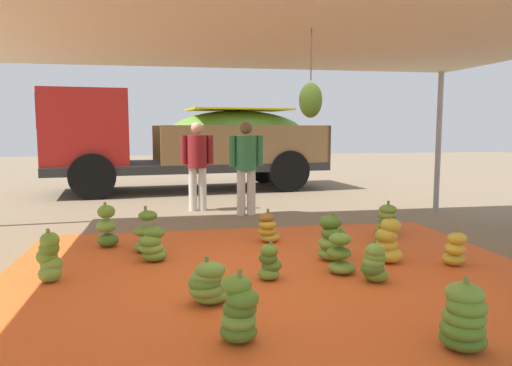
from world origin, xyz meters
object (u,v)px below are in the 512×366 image
object	(u,v)px
banana_bunch_7	(388,242)
banana_bunch_12	(374,264)
banana_bunch_0	(268,229)
banana_bunch_1	(146,233)
banana_bunch_13	(340,255)
banana_bunch_2	(239,311)
banana_bunch_5	(208,284)
banana_bunch_4	(332,239)
worker_0	(246,161)
banana_bunch_10	(152,245)
banana_bunch_8	(49,258)
banana_bunch_6	(455,250)
worker_1	(197,159)
banana_bunch_3	(464,319)
banana_bunch_9	(387,221)
banana_bunch_14	(269,263)
banana_bunch_11	(107,228)
cargo_truck_main	(182,140)

from	to	relation	value
banana_bunch_7	banana_bunch_12	distance (m)	0.79
banana_bunch_0	banana_bunch_1	distance (m)	1.61
banana_bunch_0	banana_bunch_13	bearing A→B (deg)	-73.14
banana_bunch_2	banana_bunch_5	distance (m)	0.82
banana_bunch_4	worker_0	xyz separation A→B (m)	(-0.49, 3.15, 0.70)
banana_bunch_10	banana_bunch_8	bearing A→B (deg)	-150.07
banana_bunch_0	worker_0	world-z (taller)	worker_0
banana_bunch_6	worker_1	distance (m)	5.03
banana_bunch_2	banana_bunch_3	xyz separation A→B (m)	(1.50, -0.43, -0.00)
banana_bunch_3	banana_bunch_1	bearing A→B (deg)	125.72
banana_bunch_1	banana_bunch_9	xyz separation A→B (m)	(3.34, 0.28, -0.02)
banana_bunch_14	worker_1	distance (m)	4.46
banana_bunch_1	banana_bunch_3	distance (m)	3.89
banana_bunch_10	banana_bunch_11	world-z (taller)	banana_bunch_11
banana_bunch_10	cargo_truck_main	size ratio (longest dim) A/B	0.07
banana_bunch_4	banana_bunch_12	distance (m)	0.86
worker_0	worker_1	distance (m)	1.03
banana_bunch_6	worker_1	xyz separation A→B (m)	(-2.59, 4.24, 0.78)
banana_bunch_8	banana_bunch_13	xyz separation A→B (m)	(2.96, -0.27, -0.04)
banana_bunch_10	worker_0	distance (m)	3.30
banana_bunch_2	worker_1	world-z (taller)	worker_1
banana_bunch_9	banana_bunch_13	size ratio (longest dim) A/B	1.02
banana_bunch_6	banana_bunch_4	bearing A→B (deg)	160.80
banana_bunch_14	worker_0	world-z (taller)	worker_0
banana_bunch_1	worker_1	world-z (taller)	worker_1
banana_bunch_7	banana_bunch_10	size ratio (longest dim) A/B	1.20
banana_bunch_9	worker_1	xyz separation A→B (m)	(-2.51, 2.72, 0.74)
banana_bunch_9	worker_0	distance (m)	2.78
banana_bunch_1	banana_bunch_2	bearing A→B (deg)	-74.34
banana_bunch_9	banana_bunch_10	size ratio (longest dim) A/B	1.13
banana_bunch_0	banana_bunch_3	size ratio (longest dim) A/B	0.87
banana_bunch_6	banana_bunch_12	distance (m)	1.20
banana_bunch_10	banana_bunch_12	bearing A→B (deg)	-28.18
banana_bunch_7	banana_bunch_13	bearing A→B (deg)	-155.45
banana_bunch_6	cargo_truck_main	world-z (taller)	cargo_truck_main
banana_bunch_11	banana_bunch_1	bearing A→B (deg)	-34.08
banana_bunch_4	banana_bunch_13	xyz separation A→B (m)	(-0.08, -0.51, -0.05)
banana_bunch_3	banana_bunch_0	bearing A→B (deg)	101.23
banana_bunch_1	cargo_truck_main	xyz separation A→B (m)	(0.67, 6.09, 1.01)
banana_bunch_3	banana_bunch_13	bearing A→B (deg)	96.43
banana_bunch_4	banana_bunch_11	size ratio (longest dim) A/B	0.97
banana_bunch_3	banana_bunch_8	size ratio (longest dim) A/B	0.97
banana_bunch_3	banana_bunch_7	xyz separation A→B (m)	(0.48, 2.17, 0.01)
banana_bunch_2	cargo_truck_main	xyz separation A→B (m)	(-0.10, 8.82, 1.01)
banana_bunch_9	cargo_truck_main	bearing A→B (deg)	114.72
banana_bunch_2	banana_bunch_6	distance (m)	3.05
banana_bunch_6	worker_0	bearing A→B (deg)	116.26
banana_bunch_11	worker_0	bearing A→B (deg)	43.28
banana_bunch_1	banana_bunch_0	bearing A→B (deg)	8.32
banana_bunch_5	banana_bunch_12	bearing A→B (deg)	9.99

